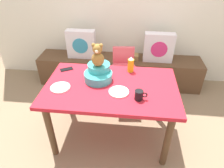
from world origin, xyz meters
TOP-DOWN VIEW (x-y plane):
  - ground_plane at (0.00, 0.00)m, footprint 8.00×8.00m
  - window_bench at (0.00, 1.17)m, footprint 2.60×0.44m
  - pillow_floral_left at (-0.59, 1.15)m, footprint 0.44×0.15m
  - pillow_floral_right at (0.59, 1.15)m, footprint 0.44×0.15m
  - book_stack at (0.20, 1.17)m, footprint 0.20×0.14m
  - dining_table at (0.00, 0.00)m, footprint 1.37×0.84m
  - highchair at (0.09, 0.74)m, footprint 0.34×0.47m
  - infant_seat_teal at (-0.15, 0.11)m, footprint 0.30×0.33m
  - teddy_bear at (-0.15, 0.11)m, footprint 0.13×0.12m
  - ketchup_bottle at (0.19, 0.31)m, footprint 0.07×0.07m
  - coffee_mug at (0.29, -0.19)m, footprint 0.12×0.08m
  - dinner_plate_near at (-0.51, -0.10)m, footprint 0.20×0.20m
  - dinner_plate_far at (0.09, -0.11)m, footprint 0.20×0.20m
  - cell_phone at (-0.55, 0.27)m, footprint 0.16×0.13m

SIDE VIEW (x-z plane):
  - ground_plane at x=0.00m, z-range 0.00..0.00m
  - window_bench at x=0.00m, z-range 0.00..0.46m
  - book_stack at x=0.20m, z-range 0.46..0.54m
  - highchair at x=0.09m, z-range 0.13..0.92m
  - dining_table at x=0.00m, z-range 0.27..1.01m
  - pillow_floral_left at x=-0.59m, z-range 0.46..0.90m
  - pillow_floral_right at x=0.59m, z-range 0.46..0.90m
  - cell_phone at x=-0.55m, z-range 0.74..0.75m
  - dinner_plate_near at x=-0.51m, z-range 0.74..0.75m
  - dinner_plate_far at x=0.09m, z-range 0.74..0.75m
  - coffee_mug at x=0.29m, z-range 0.74..0.84m
  - infant_seat_teal at x=-0.15m, z-range 0.73..0.89m
  - ketchup_bottle at x=0.19m, z-range 0.73..0.92m
  - teddy_bear at x=-0.15m, z-range 0.89..1.14m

